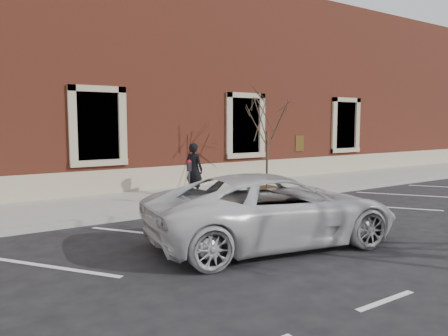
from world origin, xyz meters
TOP-DOWN VIEW (x-y plane):
  - ground at (0.00, 0.00)m, footprint 120.00×120.00m
  - sidewalk_near at (0.00, 1.75)m, footprint 40.00×3.50m
  - curb_near at (0.00, -0.05)m, footprint 40.00×0.12m
  - parking_stripes at (0.00, -2.20)m, footprint 28.00×4.40m
  - building_civic at (0.00, 7.74)m, footprint 40.00×8.62m
  - man at (-0.53, 1.54)m, footprint 0.64×0.74m
  - parking_meter at (-1.43, 0.29)m, footprint 0.12×0.09m
  - tree_grate at (2.38, 1.37)m, footprint 1.15×1.15m
  - sapling at (2.38, 1.37)m, footprint 2.23×2.23m
  - white_truck at (-1.80, -3.87)m, footprint 5.62×3.32m

SIDE VIEW (x-z plane):
  - ground at x=0.00m, z-range 0.00..0.00m
  - parking_stripes at x=0.00m, z-range 0.00..0.01m
  - sidewalk_near at x=0.00m, z-range 0.00..0.15m
  - curb_near at x=0.00m, z-range 0.00..0.15m
  - tree_grate at x=2.38m, z-range 0.15..0.18m
  - white_truck at x=-1.80m, z-range 0.00..1.46m
  - man at x=-0.53m, z-range 0.15..1.86m
  - parking_meter at x=-1.43m, z-range 0.40..1.68m
  - sapling at x=2.38m, z-range 0.89..4.61m
  - building_civic at x=0.00m, z-range 0.00..8.00m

